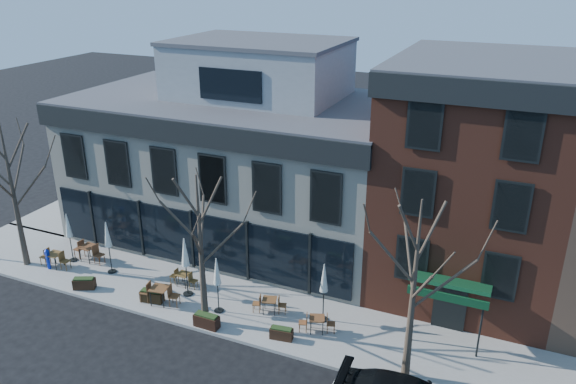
% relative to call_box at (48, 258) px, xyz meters
% --- Properties ---
extents(ground, '(120.00, 120.00, 0.00)m').
position_rel_call_box_xyz_m(ground, '(7.01, 3.12, -0.76)').
color(ground, black).
rests_on(ground, ground).
extents(sidewalk_front, '(33.50, 4.70, 0.15)m').
position_rel_call_box_xyz_m(sidewalk_front, '(10.26, 0.97, -0.69)').
color(sidewalk_front, gray).
rests_on(sidewalk_front, ground).
extents(sidewalk_side, '(4.50, 12.00, 0.15)m').
position_rel_call_box_xyz_m(sidewalk_side, '(-4.24, 9.12, -0.69)').
color(sidewalk_side, gray).
rests_on(sidewalk_side, ground).
extents(corner_building, '(18.39, 10.39, 11.10)m').
position_rel_call_box_xyz_m(corner_building, '(7.08, 8.19, 3.96)').
color(corner_building, silver).
rests_on(corner_building, ground).
extents(red_brick_building, '(8.20, 11.78, 11.18)m').
position_rel_call_box_xyz_m(red_brick_building, '(20.01, 8.10, 4.87)').
color(red_brick_building, brown).
rests_on(red_brick_building, ground).
extents(tree_corner, '(3.93, 3.98, 7.92)m').
position_rel_call_box_xyz_m(tree_corner, '(-1.48, -0.09, 3.49)').
color(tree_corner, '#382B21').
rests_on(tree_corner, sidewalk_front).
extents(tree_mid, '(3.50, 3.55, 7.04)m').
position_rel_call_box_xyz_m(tree_mid, '(10.02, -0.79, 3.03)').
color(tree_mid, '#382B21').
rests_on(tree_mid, sidewalk_front).
extents(tree_right, '(3.72, 3.77, 7.48)m').
position_rel_call_box_xyz_m(tree_right, '(19.02, -0.79, 3.26)').
color(tree_right, '#382B21').
rests_on(tree_right, sidewalk_front).
extents(call_box, '(0.23, 0.23, 1.16)m').
position_rel_call_box_xyz_m(call_box, '(0.00, 0.00, 0.00)').
color(call_box, '#0D24AB').
rests_on(call_box, sidewalk_front).
extents(cafe_set_0, '(1.83, 0.75, 0.96)m').
position_rel_call_box_xyz_m(cafe_set_0, '(0.18, 0.29, -0.12)').
color(cafe_set_0, brown).
rests_on(cafe_set_0, sidewalk_front).
extents(cafe_set_1, '(2.02, 0.86, 1.05)m').
position_rel_call_box_xyz_m(cafe_set_1, '(1.33, 1.55, -0.07)').
color(cafe_set_1, brown).
rests_on(cafe_set_1, sidewalk_front).
extents(cafe_set_2, '(2.03, 0.92, 1.04)m').
position_rel_call_box_xyz_m(cafe_set_2, '(7.29, -0.37, -0.08)').
color(cafe_set_2, brown).
rests_on(cafe_set_2, sidewalk_front).
extents(cafe_set_3, '(1.55, 0.64, 0.82)m').
position_rel_call_box_xyz_m(cafe_set_3, '(7.42, 1.43, -0.19)').
color(cafe_set_3, brown).
rests_on(cafe_set_3, sidewalk_front).
extents(cafe_set_4, '(1.64, 0.85, 0.84)m').
position_rel_call_box_xyz_m(cafe_set_4, '(12.32, 1.04, -0.18)').
color(cafe_set_4, brown).
rests_on(cafe_set_4, sidewalk_front).
extents(cafe_set_5, '(1.66, 0.92, 0.86)m').
position_rel_call_box_xyz_m(cafe_set_5, '(14.84, 0.54, -0.17)').
color(cafe_set_5, brown).
rests_on(cafe_set_5, sidewalk_front).
extents(umbrella_0, '(0.44, 0.44, 2.75)m').
position_rel_call_box_xyz_m(umbrella_0, '(0.52, 1.18, 1.33)').
color(umbrella_0, black).
rests_on(umbrella_0, sidewalk_front).
extents(umbrella_1, '(0.46, 0.46, 2.87)m').
position_rel_call_box_xyz_m(umbrella_1, '(3.26, 1.03, 1.41)').
color(umbrella_1, black).
rests_on(umbrella_1, sidewalk_front).
extents(umbrella_2, '(0.49, 0.49, 3.04)m').
position_rel_call_box_xyz_m(umbrella_2, '(8.05, 0.81, 1.53)').
color(umbrella_2, black).
rests_on(umbrella_2, sidewalk_front).
extents(umbrella_3, '(0.44, 0.44, 2.76)m').
position_rel_call_box_xyz_m(umbrella_3, '(10.14, 0.18, 1.34)').
color(umbrella_3, black).
rests_on(umbrella_3, sidewalk_front).
extents(umbrella_4, '(0.46, 0.46, 2.86)m').
position_rel_call_box_xyz_m(umbrella_4, '(14.78, 1.46, 1.40)').
color(umbrella_4, black).
rests_on(umbrella_4, sidewalk_front).
extents(planter_0, '(1.13, 0.82, 0.59)m').
position_rel_call_box_xyz_m(planter_0, '(3.09, -0.78, -0.32)').
color(planter_0, black).
rests_on(planter_0, sidewalk_front).
extents(planter_1, '(1.15, 0.60, 0.61)m').
position_rel_call_box_xyz_m(planter_1, '(6.84, -0.38, -0.31)').
color(planter_1, black).
rests_on(planter_1, sidewalk_front).
extents(planter_2, '(1.15, 0.47, 0.64)m').
position_rel_call_box_xyz_m(planter_2, '(10.26, -1.08, -0.29)').
color(planter_2, black).
rests_on(planter_2, sidewalk_front).
extents(planter_3, '(1.02, 0.52, 0.55)m').
position_rel_call_box_xyz_m(planter_3, '(13.63, -0.54, -0.34)').
color(planter_3, black).
rests_on(planter_3, sidewalk_front).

